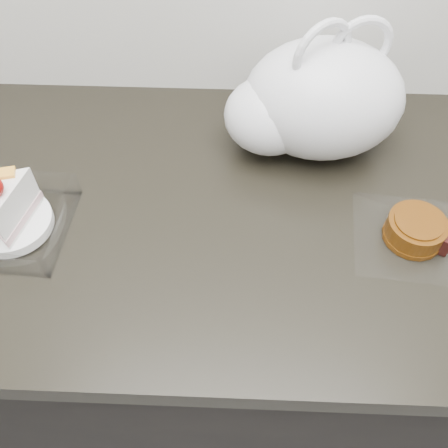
# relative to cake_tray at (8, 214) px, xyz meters

# --- Properties ---
(counter) EXTENTS (2.04, 0.64, 0.90)m
(counter) POSITION_rel_cake_tray_xyz_m (0.39, 0.06, -0.48)
(counter) COLOR black
(counter) RESTS_ON ground
(cake_tray) EXTENTS (0.18, 0.18, 0.13)m
(cake_tray) POSITION_rel_cake_tray_xyz_m (0.00, 0.00, 0.00)
(cake_tray) COLOR white
(cake_tray) RESTS_ON counter
(mooncake_wrap) EXTENTS (0.20, 0.19, 0.04)m
(mooncake_wrap) POSITION_rel_cake_tray_xyz_m (0.63, 0.01, -0.02)
(mooncake_wrap) COLOR white
(mooncake_wrap) RESTS_ON counter
(plastic_bag) EXTENTS (0.35, 0.30, 0.25)m
(plastic_bag) POSITION_rel_cake_tray_xyz_m (0.48, 0.21, 0.06)
(plastic_bag) COLOR white
(plastic_bag) RESTS_ON counter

